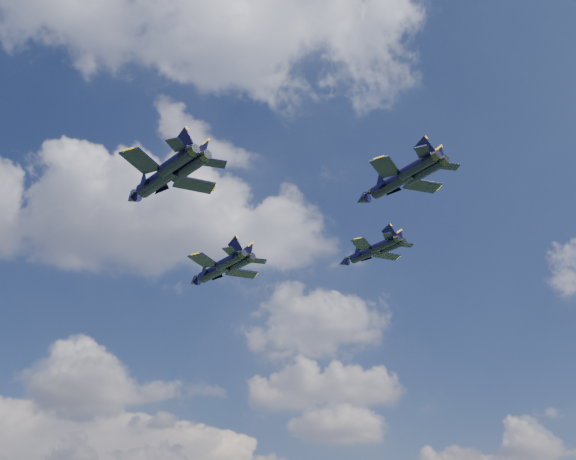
# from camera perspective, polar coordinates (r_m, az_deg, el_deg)

# --- Properties ---
(jet_lead) EXTENTS (14.35, 17.14, 4.33)m
(jet_lead) POSITION_cam_1_polar(r_m,az_deg,el_deg) (114.24, -6.68, -3.70)
(jet_lead) COLOR black
(jet_left) EXTENTS (14.79, 16.95, 4.35)m
(jet_left) POSITION_cam_1_polar(r_m,az_deg,el_deg) (87.11, -11.65, 4.26)
(jet_left) COLOR black
(jet_right) EXTENTS (11.64, 13.51, 3.45)m
(jet_right) POSITION_cam_1_polar(r_m,az_deg,el_deg) (109.14, 6.77, -2.12)
(jet_right) COLOR black
(jet_slot) EXTENTS (11.65, 14.70, 3.65)m
(jet_slot) POSITION_cam_1_polar(r_m,az_deg,el_deg) (83.44, 9.05, 4.05)
(jet_slot) COLOR black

